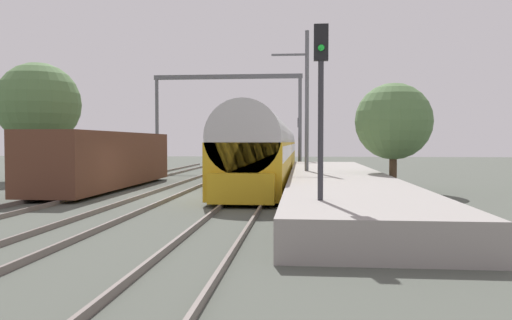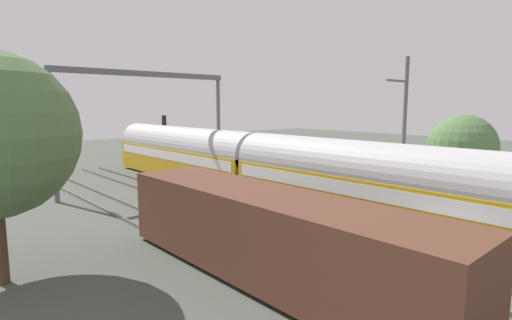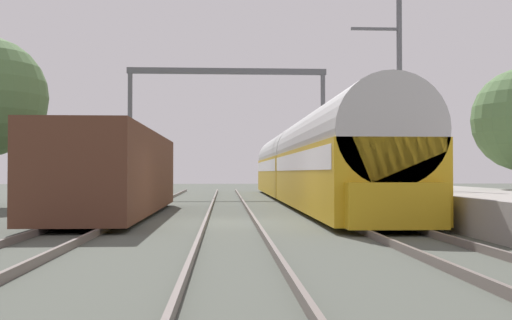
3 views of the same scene
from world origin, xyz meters
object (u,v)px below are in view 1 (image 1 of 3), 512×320
Objects in this scene: person_crossing at (287,161)px; railway_signal_near at (321,102)px; passenger_train at (270,148)px; freight_car at (106,160)px; railway_signal_far at (299,135)px; catenary_gantry at (227,102)px.

railway_signal_near reaches higher than person_crossing.
passenger_train is 18.99× the size of person_crossing.
passenger_train reaches higher than person_crossing.
freight_car is 13.43m from person_crossing.
railway_signal_near reaches higher than freight_car.
person_crossing is 14.13m from railway_signal_far.
railway_signal_far is at bearing 82.52° from passenger_train.
person_crossing is at bearing 93.87° from railway_signal_near.
railway_signal_far is (0.78, 13.97, 2.00)m from person_crossing.
freight_car is at bearing 130.99° from railway_signal_near.
railway_signal_near is at bearing -83.00° from passenger_train.
railway_signal_near reaches higher than passenger_train.
freight_car is 16.81m from catenary_gantry.
passenger_train is at bearing -58.81° from catenary_gantry.
freight_car is 7.51× the size of person_crossing.
person_crossing is at bearing 29.24° from passenger_train.
catenary_gantry is (-6.51, 27.79, 2.23)m from railway_signal_near.
catenary_gantry reaches higher than passenger_train.
railway_signal_near is at bearing 148.66° from person_crossing.
railway_signal_far is 0.39× the size of catenary_gantry.
person_crossing is (1.13, 0.63, -0.94)m from passenger_train.
passenger_train reaches higher than freight_car.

